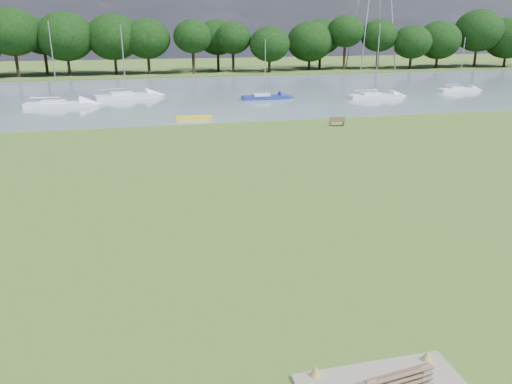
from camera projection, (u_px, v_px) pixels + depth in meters
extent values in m
plane|color=olive|center=(257.00, 207.00, 24.68)|extent=(220.00, 220.00, 0.00)
cube|color=slate|center=(179.00, 95.00, 63.36)|extent=(220.00, 40.00, 0.10)
cube|color=#4C6626|center=(164.00, 73.00, 90.98)|extent=(220.00, 20.00, 0.40)
cube|color=gray|center=(424.00, 376.00, 11.81)|extent=(0.24, 0.20, 0.54)
cube|color=brown|center=(401.00, 381.00, 11.45)|extent=(1.77, 0.35, 0.43)
cube|color=brown|center=(390.00, 380.00, 11.91)|extent=(1.80, 0.61, 0.04)
cube|color=brown|center=(397.00, 377.00, 11.59)|extent=(1.77, 0.35, 0.43)
cube|color=brown|center=(330.00, 124.00, 43.94)|extent=(0.15, 0.42, 0.42)
cube|color=brown|center=(343.00, 124.00, 44.01)|extent=(0.15, 0.42, 0.42)
cube|color=brown|center=(337.00, 121.00, 43.91)|extent=(1.42, 0.65, 0.05)
cube|color=brown|center=(337.00, 119.00, 43.66)|extent=(1.36, 0.29, 0.41)
cube|color=yellow|center=(195.00, 118.00, 46.67)|extent=(3.42, 1.38, 0.33)
cylinder|color=black|center=(23.00, 65.00, 81.56)|extent=(0.48, 0.48, 3.69)
ellipsoid|color=black|center=(19.00, 37.00, 80.11)|extent=(6.77, 6.77, 5.76)
cylinder|color=black|center=(68.00, 64.00, 83.06)|extent=(0.48, 0.48, 3.97)
ellipsoid|color=black|center=(64.00, 33.00, 81.50)|extent=(7.74, 7.74, 6.58)
cylinder|color=black|center=(112.00, 66.00, 84.74)|extent=(0.48, 0.48, 3.14)
ellipsoid|color=black|center=(110.00, 42.00, 83.51)|extent=(8.71, 8.71, 7.40)
cylinder|color=black|center=(154.00, 64.00, 86.24)|extent=(0.48, 0.48, 3.41)
ellipsoid|color=black|center=(152.00, 39.00, 84.90)|extent=(6.77, 6.77, 5.76)
cylinder|color=black|center=(194.00, 62.00, 87.74)|extent=(0.48, 0.48, 3.69)
ellipsoid|color=black|center=(193.00, 36.00, 86.29)|extent=(7.74, 7.74, 6.58)
cylinder|color=black|center=(233.00, 61.00, 89.24)|extent=(0.48, 0.48, 3.97)
ellipsoid|color=black|center=(232.00, 33.00, 87.68)|extent=(8.71, 8.71, 7.40)
cylinder|color=black|center=(271.00, 63.00, 90.92)|extent=(0.48, 0.48, 3.14)
ellipsoid|color=black|center=(271.00, 41.00, 89.69)|extent=(6.77, 6.77, 5.76)
cylinder|color=black|center=(307.00, 61.00, 92.42)|extent=(0.48, 0.48, 3.41)
ellipsoid|color=black|center=(308.00, 38.00, 91.08)|extent=(7.74, 7.74, 6.58)
cylinder|color=black|center=(342.00, 60.00, 93.93)|extent=(0.48, 0.48, 3.69)
ellipsoid|color=black|center=(344.00, 35.00, 92.47)|extent=(8.71, 8.71, 7.40)
cylinder|color=black|center=(376.00, 58.00, 95.43)|extent=(0.48, 0.48, 3.97)
ellipsoid|color=black|center=(378.00, 32.00, 93.87)|extent=(6.77, 6.77, 5.76)
cylinder|color=black|center=(409.00, 60.00, 97.11)|extent=(0.48, 0.48, 3.14)
ellipsoid|color=black|center=(411.00, 40.00, 95.87)|extent=(7.74, 7.74, 6.58)
cylinder|color=black|center=(441.00, 59.00, 98.61)|extent=(0.48, 0.48, 3.41)
ellipsoid|color=black|center=(444.00, 37.00, 97.27)|extent=(8.71, 8.71, 7.40)
cylinder|color=black|center=(472.00, 58.00, 100.11)|extent=(0.48, 0.48, 3.69)
ellipsoid|color=black|center=(476.00, 34.00, 98.66)|extent=(6.77, 6.77, 5.76)
cylinder|color=black|center=(502.00, 56.00, 101.61)|extent=(0.48, 0.48, 3.97)
ellipsoid|color=black|center=(506.00, 31.00, 100.05)|extent=(7.74, 7.74, 6.58)
cube|color=silver|center=(126.00, 95.00, 59.45)|extent=(7.46, 3.57, 0.77)
cube|color=silver|center=(121.00, 92.00, 59.05)|extent=(2.81, 2.10, 0.50)
cylinder|color=#A5A8AD|center=(123.00, 60.00, 58.13)|extent=(0.13, 0.13, 7.87)
cube|color=silver|center=(375.00, 96.00, 59.68)|extent=(6.42, 1.80, 0.67)
cube|color=silver|center=(371.00, 92.00, 59.44)|extent=(2.25, 1.41, 0.43)
cylinder|color=#A5A8AD|center=(378.00, 59.00, 58.33)|extent=(0.11, 0.11, 8.12)
cube|color=silver|center=(459.00, 89.00, 65.54)|extent=(5.33, 1.62, 0.63)
cube|color=silver|center=(456.00, 86.00, 65.34)|extent=(1.88, 1.21, 0.40)
cylinder|color=#A5A8AD|center=(462.00, 63.00, 64.47)|extent=(0.11, 0.11, 6.42)
cube|color=navy|center=(265.00, 97.00, 59.02)|extent=(5.47, 1.56, 0.61)
cube|color=silver|center=(262.00, 94.00, 58.80)|extent=(1.92, 1.21, 0.39)
cylinder|color=#A5A8AD|center=(265.00, 68.00, 57.94)|extent=(0.10, 0.10, 6.43)
cube|color=silver|center=(58.00, 104.00, 53.82)|extent=(7.04, 2.28, 0.64)
cube|color=silver|center=(53.00, 100.00, 53.60)|extent=(2.51, 1.65, 0.41)
cylinder|color=#A5A8AD|center=(53.00, 63.00, 52.44)|extent=(0.11, 0.11, 8.29)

